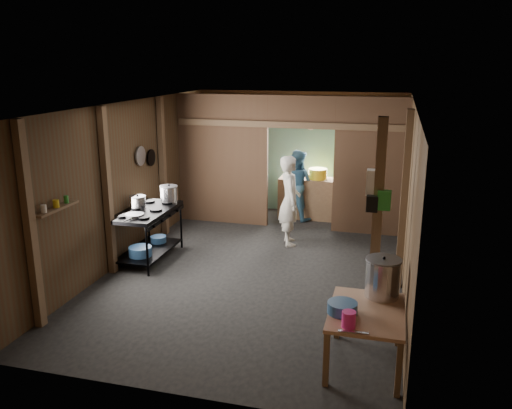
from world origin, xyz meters
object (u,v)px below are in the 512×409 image
(stove_pot_large, at_px, (169,195))
(yellow_tub, at_px, (318,174))
(prep_table, at_px, (365,338))
(pink_bucket, at_px, (349,319))
(cook, at_px, (290,201))
(gas_range, at_px, (148,235))
(stock_pot, at_px, (383,278))

(stove_pot_large, height_order, yellow_tub, stove_pot_large)
(prep_table, bearing_deg, stove_pot_large, 141.16)
(yellow_tub, bearing_deg, pink_bucket, -78.54)
(pink_bucket, xyz_separation_m, cook, (-1.42, 4.09, 0.08))
(pink_bucket, bearing_deg, yellow_tub, 101.46)
(stove_pot_large, xyz_separation_m, yellow_tub, (2.20, 2.56, -0.04))
(pink_bucket, bearing_deg, gas_range, 142.49)
(gas_range, height_order, pink_bucket, gas_range)
(stove_pot_large, xyz_separation_m, stock_pot, (3.68, -2.44, -0.14))
(gas_range, relative_size, pink_bucket, 8.53)
(prep_table, bearing_deg, cook, 113.28)
(prep_table, relative_size, stove_pot_large, 3.49)
(stock_pot, xyz_separation_m, cook, (-1.72, 3.26, -0.05))
(prep_table, relative_size, cook, 0.67)
(gas_range, relative_size, cook, 0.90)
(gas_range, xyz_separation_m, prep_table, (3.71, -2.31, -0.11))
(prep_table, bearing_deg, stock_pot, 71.29)
(cook, bearing_deg, prep_table, -175.57)
(stock_pot, distance_m, pink_bucket, 0.89)
(cook, bearing_deg, gas_range, 103.82)
(stock_pot, relative_size, pink_bucket, 2.77)
(stove_pot_large, distance_m, stock_pot, 4.42)
(yellow_tub, bearing_deg, gas_range, -127.44)
(stove_pot_large, distance_m, yellow_tub, 3.37)
(gas_range, height_order, cook, cook)
(stove_pot_large, bearing_deg, gas_range, -107.44)
(stock_pot, bearing_deg, stove_pot_large, 146.45)
(stock_pot, xyz_separation_m, pink_bucket, (-0.30, -0.83, -0.13))
(prep_table, distance_m, cook, 4.03)
(pink_bucket, bearing_deg, cook, 109.17)
(gas_range, distance_m, pink_bucket, 4.49)
(gas_range, distance_m, prep_table, 4.37)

